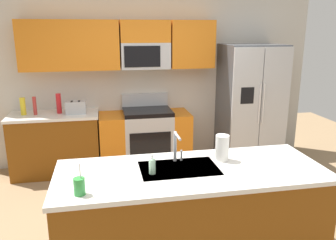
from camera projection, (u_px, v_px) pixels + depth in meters
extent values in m
plane|color=#997A56|center=(179.00, 228.00, 3.66)|extent=(9.00, 9.00, 0.00)
cube|color=beige|center=(149.00, 80.00, 5.37)|extent=(5.20, 0.10, 2.60)
cube|color=orange|center=(44.00, 45.00, 4.75)|extent=(0.70, 0.32, 0.70)
cube|color=orange|center=(95.00, 45.00, 4.88)|extent=(0.68, 0.32, 0.70)
cube|color=orange|center=(192.00, 44.00, 5.14)|extent=(0.66, 0.32, 0.70)
cube|color=#B7BABF|center=(145.00, 56.00, 5.05)|extent=(0.72, 0.32, 0.38)
cube|color=black|center=(142.00, 57.00, 4.88)|extent=(0.52, 0.01, 0.30)
cube|color=orange|center=(145.00, 31.00, 4.96)|extent=(0.72, 0.32, 0.32)
cube|color=brown|center=(56.00, 145.00, 4.99)|extent=(1.22, 0.60, 0.86)
cube|color=silver|center=(54.00, 115.00, 4.88)|extent=(1.25, 0.63, 0.04)
cube|color=#B7BABF|center=(148.00, 140.00, 5.25)|extent=(0.72, 0.60, 0.84)
cube|color=black|center=(151.00, 145.00, 4.95)|extent=(0.60, 0.01, 0.36)
cube|color=black|center=(147.00, 112.00, 5.13)|extent=(0.72, 0.60, 0.06)
cube|color=#B7BABF|center=(145.00, 100.00, 5.35)|extent=(0.72, 0.06, 0.20)
cube|color=orange|center=(112.00, 142.00, 5.15)|extent=(0.36, 0.60, 0.84)
cube|color=orange|center=(179.00, 138.00, 5.34)|extent=(0.28, 0.60, 0.84)
cube|color=#4C4F54|center=(250.00, 104.00, 5.37)|extent=(0.90, 0.70, 1.85)
cube|color=#B7BABF|center=(246.00, 110.00, 4.98)|extent=(0.44, 0.04, 1.81)
cube|color=#B7BABF|center=(274.00, 109.00, 5.06)|extent=(0.44, 0.04, 1.81)
cylinder|color=silver|center=(260.00, 104.00, 4.96)|extent=(0.02, 0.02, 0.60)
cylinder|color=silver|center=(263.00, 104.00, 4.97)|extent=(0.02, 0.02, 0.60)
cube|color=black|center=(247.00, 96.00, 4.90)|extent=(0.20, 0.00, 0.24)
cube|color=brown|center=(191.00, 218.00, 3.07)|extent=(2.29, 0.86, 0.86)
cube|color=silver|center=(192.00, 171.00, 2.95)|extent=(2.33, 0.90, 0.04)
cube|color=#B7BABF|center=(179.00, 170.00, 2.98)|extent=(0.68, 0.44, 0.03)
cube|color=#B7BABF|center=(76.00, 107.00, 4.86)|extent=(0.28, 0.16, 0.18)
cube|color=black|center=(72.00, 102.00, 4.83)|extent=(0.03, 0.11, 0.01)
cube|color=black|center=(79.00, 101.00, 4.85)|extent=(0.03, 0.11, 0.01)
cylinder|color=#B2332D|center=(35.00, 106.00, 4.79)|extent=(0.05, 0.05, 0.26)
cylinder|color=red|center=(59.00, 103.00, 4.87)|extent=(0.07, 0.07, 0.28)
cylinder|color=yellow|center=(23.00, 106.00, 4.78)|extent=(0.07, 0.07, 0.25)
cylinder|color=#B7BABF|center=(175.00, 146.00, 3.10)|extent=(0.03, 0.03, 0.28)
cylinder|color=#B7BABF|center=(178.00, 136.00, 2.97)|extent=(0.02, 0.20, 0.02)
cylinder|color=#B7BABF|center=(181.00, 155.00, 3.13)|extent=(0.02, 0.02, 0.10)
cylinder|color=green|center=(79.00, 186.00, 2.48)|extent=(0.08, 0.08, 0.13)
cylinder|color=white|center=(80.00, 172.00, 2.45)|extent=(0.01, 0.03, 0.14)
cylinder|color=#A5D8B2|center=(152.00, 166.00, 2.84)|extent=(0.06, 0.06, 0.13)
cylinder|color=white|center=(152.00, 157.00, 2.82)|extent=(0.02, 0.02, 0.04)
cylinder|color=white|center=(222.00, 148.00, 3.12)|extent=(0.12, 0.12, 0.24)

